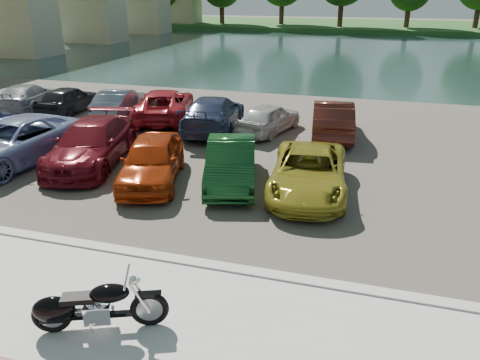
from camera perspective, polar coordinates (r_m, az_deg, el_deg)
name	(u,v)px	position (r m, az deg, el deg)	size (l,w,h in m)	color
ground	(173,329)	(8.81, -8.14, -17.56)	(200.00, 200.00, 0.00)	#595447
kerb	(211,266)	(10.26, -3.57, -10.48)	(60.00, 0.30, 0.14)	#B4B0A9
parking_lot	(289,145)	(18.23, 6.02, 4.30)	(60.00, 18.00, 0.04)	#464138
river	(347,53)	(46.52, 12.94, 14.84)	(120.00, 40.00, 0.00)	#1B322D
far_bank	(363,26)	(78.32, 14.82, 17.73)	(120.00, 24.00, 0.60)	#1D4418
motorcycle	(87,307)	(8.70, -18.11, -14.52)	(2.21, 1.14, 1.05)	black
car_2	(13,142)	(17.66, -25.93, 4.18)	(2.50, 5.43, 1.51)	#7B88B2
car_3	(92,144)	(16.59, -17.63, 4.25)	(2.04, 5.02, 1.46)	#5E0D15
car_4	(152,160)	(14.58, -10.70, 2.41)	(1.68, 4.17, 1.42)	#A42F0A
car_5	(231,162)	(14.23, -1.09, 2.16)	(1.43, 4.10, 1.35)	#113F19
car_6	(309,172)	(13.72, 8.37, 0.98)	(2.14, 4.63, 1.29)	olive
car_7	(27,97)	(25.62, -24.52, 9.21)	(1.77, 4.37, 1.27)	gray
car_8	(68,99)	(24.20, -20.20, 9.22)	(1.54, 3.83, 1.30)	black
car_9	(119,103)	(22.78, -14.49, 9.11)	(1.37, 3.92, 1.29)	slate
car_10	(164,105)	(21.72, -9.21, 9.05)	(2.32, 5.04, 1.40)	#A31B24
car_11	(213,113)	(19.84, -3.27, 8.11)	(2.02, 4.97, 1.44)	#28304F
car_12	(269,118)	(19.51, 3.54, 7.57)	(1.48, 3.67, 1.25)	#B9B8B3
car_13	(333,119)	(19.31, 11.23, 7.36)	(1.55, 4.46, 1.47)	#471A13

